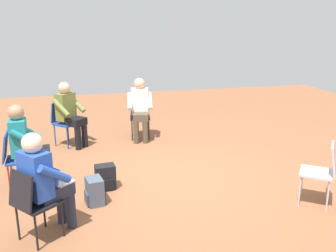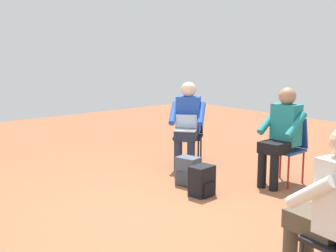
{
  "view_description": "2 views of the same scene",
  "coord_description": "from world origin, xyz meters",
  "px_view_note": "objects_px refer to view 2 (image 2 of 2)",
  "views": [
    {
      "loc": [
        5.24,
        -1.2,
        2.38
      ],
      "look_at": [
        0.23,
        0.01,
        0.89
      ],
      "focal_mm": 40.0,
      "sensor_mm": 36.0,
      "label": 1
    },
    {
      "loc": [
        -3.63,
        2.81,
        1.77
      ],
      "look_at": [
        -0.19,
        -0.08,
        0.98
      ],
      "focal_mm": 50.0,
      "sensor_mm": 36.0,
      "label": 2
    }
  ],
  "objects_px": {
    "person_in_teal": "(282,131)",
    "backpack_near_laptop_user": "(202,183)",
    "chair_southeast": "(189,132)",
    "backpack_by_empty_chair": "(188,173)",
    "person_in_white": "(331,202)",
    "person_with_laptop": "(187,121)",
    "chair_south": "(288,145)"
  },
  "relations": [
    {
      "from": "chair_southeast",
      "to": "person_in_white",
      "type": "bearing_deg",
      "value": 112.72
    },
    {
      "from": "person_with_laptop",
      "to": "chair_southeast",
      "type": "bearing_deg",
      "value": -90.0
    },
    {
      "from": "person_with_laptop",
      "to": "backpack_by_empty_chair",
      "type": "bearing_deg",
      "value": 98.78
    },
    {
      "from": "chair_south",
      "to": "backpack_by_empty_chair",
      "type": "height_order",
      "value": "chair_south"
    },
    {
      "from": "person_in_white",
      "to": "backpack_near_laptop_user",
      "type": "xyz_separation_m",
      "value": [
        2.18,
        -0.87,
        -0.54
      ]
    },
    {
      "from": "chair_southeast",
      "to": "person_with_laptop",
      "type": "xyz_separation_m",
      "value": [
        -0.11,
        0.13,
        0.2
      ]
    },
    {
      "from": "chair_south",
      "to": "backpack_by_empty_chair",
      "type": "xyz_separation_m",
      "value": [
        0.74,
        1.06,
        -0.34
      ]
    },
    {
      "from": "person_with_laptop",
      "to": "person_in_teal",
      "type": "height_order",
      "value": "same"
    },
    {
      "from": "chair_southeast",
      "to": "backpack_near_laptop_user",
      "type": "relative_size",
      "value": 2.36
    },
    {
      "from": "person_with_laptop",
      "to": "person_in_teal",
      "type": "distance_m",
      "value": 1.43
    },
    {
      "from": "chair_southeast",
      "to": "person_with_laptop",
      "type": "height_order",
      "value": "person_with_laptop"
    },
    {
      "from": "person_in_white",
      "to": "backpack_near_laptop_user",
      "type": "relative_size",
      "value": 3.44
    },
    {
      "from": "chair_south",
      "to": "person_in_white",
      "type": "xyz_separation_m",
      "value": [
        -1.86,
        2.11,
        0.2
      ]
    },
    {
      "from": "person_with_laptop",
      "to": "backpack_near_laptop_user",
      "type": "bearing_deg",
      "value": 105.63
    },
    {
      "from": "person_with_laptop",
      "to": "chair_south",
      "type": "bearing_deg",
      "value": 160.31
    },
    {
      "from": "person_with_laptop",
      "to": "person_in_white",
      "type": "relative_size",
      "value": 1.0
    },
    {
      "from": "chair_south",
      "to": "person_in_white",
      "type": "distance_m",
      "value": 2.82
    },
    {
      "from": "chair_south",
      "to": "chair_southeast",
      "type": "bearing_deg",
      "value": 11.04
    },
    {
      "from": "person_with_laptop",
      "to": "person_in_white",
      "type": "xyz_separation_m",
      "value": [
        -3.24,
        1.6,
        0.0
      ]
    },
    {
      "from": "person_with_laptop",
      "to": "backpack_near_laptop_user",
      "type": "height_order",
      "value": "person_with_laptop"
    },
    {
      "from": "chair_south",
      "to": "chair_southeast",
      "type": "xyz_separation_m",
      "value": [
        1.48,
        0.38,
        0.0
      ]
    },
    {
      "from": "chair_south",
      "to": "person_in_teal",
      "type": "xyz_separation_m",
      "value": [
        -0.01,
        0.17,
        0.2
      ]
    },
    {
      "from": "person_in_teal",
      "to": "person_with_laptop",
      "type": "bearing_deg",
      "value": 10.61
    },
    {
      "from": "person_with_laptop",
      "to": "backpack_by_empty_chair",
      "type": "distance_m",
      "value": 1.0
    },
    {
      "from": "chair_southeast",
      "to": "person_in_white",
      "type": "height_order",
      "value": "person_in_white"
    },
    {
      "from": "person_in_white",
      "to": "person_in_teal",
      "type": "bearing_deg",
      "value": 51.38
    },
    {
      "from": "chair_southeast",
      "to": "person_in_white",
      "type": "distance_m",
      "value": 3.77
    },
    {
      "from": "person_in_teal",
      "to": "backpack_near_laptop_user",
      "type": "distance_m",
      "value": 1.24
    },
    {
      "from": "chair_south",
      "to": "person_in_teal",
      "type": "distance_m",
      "value": 0.26
    },
    {
      "from": "chair_southeast",
      "to": "person_in_white",
      "type": "xyz_separation_m",
      "value": [
        -3.34,
        1.73,
        0.2
      ]
    },
    {
      "from": "chair_southeast",
      "to": "backpack_by_empty_chair",
      "type": "relative_size",
      "value": 2.36
    },
    {
      "from": "person_in_white",
      "to": "chair_southeast",
      "type": "bearing_deg",
      "value": 70.36
    }
  ]
}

